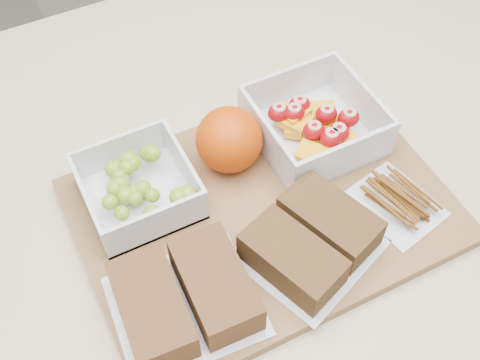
{
  "coord_description": "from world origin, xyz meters",
  "views": [
    {
      "loc": [
        -0.18,
        -0.36,
        1.5
      ],
      "look_at": [
        0.01,
        0.02,
        0.93
      ],
      "focal_mm": 45.0,
      "sensor_mm": 36.0,
      "label": 1
    }
  ],
  "objects_px": {
    "cutting_board": "(263,211)",
    "fruit_container": "(314,125)",
    "sandwich_bag_center": "(311,240)",
    "pretzel_bag": "(396,200)",
    "sandwich_bag_left": "(184,297)",
    "grape_container": "(139,187)",
    "orange": "(229,140)"
  },
  "relations": [
    {
      "from": "grape_container",
      "to": "pretzel_bag",
      "type": "bearing_deg",
      "value": -29.14
    },
    {
      "from": "grape_container",
      "to": "sandwich_bag_left",
      "type": "bearing_deg",
      "value": -93.68
    },
    {
      "from": "cutting_board",
      "to": "pretzel_bag",
      "type": "bearing_deg",
      "value": -25.95
    },
    {
      "from": "fruit_container",
      "to": "orange",
      "type": "xyz_separation_m",
      "value": [
        -0.11,
        0.01,
        0.02
      ]
    },
    {
      "from": "cutting_board",
      "to": "grape_container",
      "type": "relative_size",
      "value": 3.44
    },
    {
      "from": "cutting_board",
      "to": "sandwich_bag_center",
      "type": "bearing_deg",
      "value": -75.75
    },
    {
      "from": "cutting_board",
      "to": "orange",
      "type": "relative_size",
      "value": 5.25
    },
    {
      "from": "cutting_board",
      "to": "orange",
      "type": "bearing_deg",
      "value": 93.23
    },
    {
      "from": "orange",
      "to": "pretzel_bag",
      "type": "distance_m",
      "value": 0.21
    },
    {
      "from": "cutting_board",
      "to": "sandwich_bag_left",
      "type": "height_order",
      "value": "sandwich_bag_left"
    },
    {
      "from": "grape_container",
      "to": "sandwich_bag_center",
      "type": "height_order",
      "value": "grape_container"
    },
    {
      "from": "fruit_container",
      "to": "sandwich_bag_left",
      "type": "relative_size",
      "value": 0.91
    },
    {
      "from": "sandwich_bag_left",
      "to": "sandwich_bag_center",
      "type": "distance_m",
      "value": 0.15
    },
    {
      "from": "cutting_board",
      "to": "fruit_container",
      "type": "height_order",
      "value": "fruit_container"
    },
    {
      "from": "cutting_board",
      "to": "sandwich_bag_left",
      "type": "distance_m",
      "value": 0.15
    },
    {
      "from": "grape_container",
      "to": "sandwich_bag_left",
      "type": "distance_m",
      "value": 0.15
    },
    {
      "from": "sandwich_bag_center",
      "to": "pretzel_bag",
      "type": "bearing_deg",
      "value": 2.93
    },
    {
      "from": "cutting_board",
      "to": "fruit_container",
      "type": "distance_m",
      "value": 0.13
    },
    {
      "from": "orange",
      "to": "sandwich_bag_center",
      "type": "height_order",
      "value": "orange"
    },
    {
      "from": "cutting_board",
      "to": "orange",
      "type": "distance_m",
      "value": 0.09
    },
    {
      "from": "fruit_container",
      "to": "pretzel_bag",
      "type": "bearing_deg",
      "value": -76.73
    },
    {
      "from": "sandwich_bag_center",
      "to": "grape_container",
      "type": "bearing_deg",
      "value": 132.86
    },
    {
      "from": "fruit_container",
      "to": "sandwich_bag_center",
      "type": "height_order",
      "value": "fruit_container"
    },
    {
      "from": "cutting_board",
      "to": "grape_container",
      "type": "xyz_separation_m",
      "value": [
        -0.12,
        0.08,
        0.03
      ]
    },
    {
      "from": "sandwich_bag_center",
      "to": "cutting_board",
      "type": "bearing_deg",
      "value": 104.06
    },
    {
      "from": "sandwich_bag_left",
      "to": "pretzel_bag",
      "type": "relative_size",
      "value": 1.35
    },
    {
      "from": "sandwich_bag_left",
      "to": "fruit_container",
      "type": "bearing_deg",
      "value": 30.42
    },
    {
      "from": "cutting_board",
      "to": "pretzel_bag",
      "type": "height_order",
      "value": "pretzel_bag"
    },
    {
      "from": "grape_container",
      "to": "orange",
      "type": "xyz_separation_m",
      "value": [
        0.12,
        0.0,
        0.02
      ]
    },
    {
      "from": "fruit_container",
      "to": "orange",
      "type": "distance_m",
      "value": 0.11
    },
    {
      "from": "cutting_board",
      "to": "sandwich_bag_left",
      "type": "relative_size",
      "value": 2.69
    },
    {
      "from": "fruit_container",
      "to": "sandwich_bag_left",
      "type": "bearing_deg",
      "value": -149.58
    }
  ]
}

